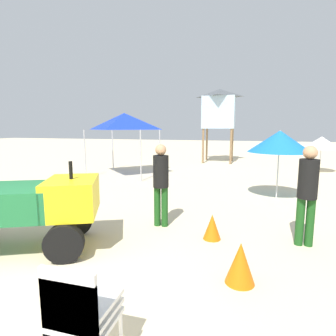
{
  "coord_description": "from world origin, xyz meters",
  "views": [
    {
      "loc": [
        2.86,
        -2.55,
        2.06
      ],
      "look_at": [
        1.06,
        3.85,
        1.06
      ],
      "focal_mm": 29.12,
      "sensor_mm": 36.0,
      "label": 1
    }
  ],
  "objects_px": {
    "lifeguard_near_left": "(307,189)",
    "lifeguard_near_center": "(161,180)",
    "stacked_plastic_chairs": "(79,311)",
    "utility_cart": "(22,205)",
    "beach_umbrella_mid": "(322,143)",
    "beach_umbrella_far": "(280,141)",
    "traffic_cone_near": "(212,227)",
    "traffic_cone_far": "(240,263)",
    "popup_canopy": "(124,121)",
    "lifeguard_tower": "(219,109)"
  },
  "relations": [
    {
      "from": "beach_umbrella_mid",
      "to": "beach_umbrella_far",
      "type": "xyz_separation_m",
      "value": [
        -2.43,
        -5.57,
        0.31
      ]
    },
    {
      "from": "traffic_cone_far",
      "to": "utility_cart",
      "type": "bearing_deg",
      "value": 179.39
    },
    {
      "from": "stacked_plastic_chairs",
      "to": "lifeguard_near_center",
      "type": "bearing_deg",
      "value": 96.58
    },
    {
      "from": "utility_cart",
      "to": "traffic_cone_near",
      "type": "xyz_separation_m",
      "value": [
        3.0,
        1.32,
        -0.55
      ]
    },
    {
      "from": "traffic_cone_near",
      "to": "stacked_plastic_chairs",
      "type": "bearing_deg",
      "value": -102.69
    },
    {
      "from": "lifeguard_near_left",
      "to": "traffic_cone_far",
      "type": "bearing_deg",
      "value": -124.83
    },
    {
      "from": "utility_cart",
      "to": "popup_canopy",
      "type": "xyz_separation_m",
      "value": [
        -1.5,
        7.34,
        1.52
      ]
    },
    {
      "from": "lifeguard_near_center",
      "to": "traffic_cone_near",
      "type": "xyz_separation_m",
      "value": [
        1.12,
        -0.4,
        -0.75
      ]
    },
    {
      "from": "popup_canopy",
      "to": "traffic_cone_far",
      "type": "xyz_separation_m",
      "value": [
        5.03,
        -7.38,
        -2.02
      ]
    },
    {
      "from": "lifeguard_tower",
      "to": "popup_canopy",
      "type": "bearing_deg",
      "value": -122.66
    },
    {
      "from": "lifeguard_near_left",
      "to": "lifeguard_near_center",
      "type": "relative_size",
      "value": 1.02
    },
    {
      "from": "traffic_cone_near",
      "to": "beach_umbrella_far",
      "type": "bearing_deg",
      "value": 67.02
    },
    {
      "from": "stacked_plastic_chairs",
      "to": "lifeguard_near_center",
      "type": "height_order",
      "value": "lifeguard_near_center"
    },
    {
      "from": "lifeguard_near_left",
      "to": "lifeguard_tower",
      "type": "relative_size",
      "value": 0.42
    },
    {
      "from": "beach_umbrella_far",
      "to": "lifeguard_tower",
      "type": "bearing_deg",
      "value": 107.12
    },
    {
      "from": "utility_cart",
      "to": "popup_canopy",
      "type": "bearing_deg",
      "value": 101.57
    },
    {
      "from": "beach_umbrella_mid",
      "to": "lifeguard_near_center",
      "type": "bearing_deg",
      "value": -120.14
    },
    {
      "from": "popup_canopy",
      "to": "traffic_cone_far",
      "type": "bearing_deg",
      "value": -55.73
    },
    {
      "from": "stacked_plastic_chairs",
      "to": "lifeguard_tower",
      "type": "bearing_deg",
      "value": 91.14
    },
    {
      "from": "utility_cart",
      "to": "lifeguard_near_left",
      "type": "height_order",
      "value": "lifeguard_near_left"
    },
    {
      "from": "lifeguard_near_left",
      "to": "beach_umbrella_far",
      "type": "height_order",
      "value": "beach_umbrella_far"
    },
    {
      "from": "utility_cart",
      "to": "lifeguard_tower",
      "type": "xyz_separation_m",
      "value": [
        2.0,
        12.8,
        2.33
      ]
    },
    {
      "from": "stacked_plastic_chairs",
      "to": "lifeguard_near_center",
      "type": "relative_size",
      "value": 0.59
    },
    {
      "from": "lifeguard_tower",
      "to": "traffic_cone_near",
      "type": "xyz_separation_m",
      "value": [
        1.0,
        -11.49,
        -2.88
      ]
    },
    {
      "from": "utility_cart",
      "to": "lifeguard_near_center",
      "type": "xyz_separation_m",
      "value": [
        1.88,
        1.72,
        0.21
      ]
    },
    {
      "from": "traffic_cone_near",
      "to": "beach_umbrella_mid",
      "type": "bearing_deg",
      "value": 66.68
    },
    {
      "from": "stacked_plastic_chairs",
      "to": "beach_umbrella_far",
      "type": "xyz_separation_m",
      "value": [
        2.18,
        6.61,
        1.06
      ]
    },
    {
      "from": "stacked_plastic_chairs",
      "to": "traffic_cone_far",
      "type": "relative_size",
      "value": 1.81
    },
    {
      "from": "lifeguard_near_center",
      "to": "beach_umbrella_mid",
      "type": "xyz_separation_m",
      "value": [
        5.01,
        8.63,
        0.36
      ]
    },
    {
      "from": "lifeguard_tower",
      "to": "lifeguard_near_left",
      "type": "bearing_deg",
      "value": -77.15
    },
    {
      "from": "lifeguard_near_left",
      "to": "beach_umbrella_mid",
      "type": "xyz_separation_m",
      "value": [
        2.31,
        8.87,
        0.34
      ]
    },
    {
      "from": "stacked_plastic_chairs",
      "to": "utility_cart",
      "type": "bearing_deg",
      "value": 141.44
    },
    {
      "from": "stacked_plastic_chairs",
      "to": "lifeguard_near_center",
      "type": "distance_m",
      "value": 3.59
    },
    {
      "from": "utility_cart",
      "to": "lifeguard_near_left",
      "type": "distance_m",
      "value": 4.82
    },
    {
      "from": "traffic_cone_far",
      "to": "beach_umbrella_far",
      "type": "bearing_deg",
      "value": 78.92
    },
    {
      "from": "utility_cart",
      "to": "traffic_cone_far",
      "type": "height_order",
      "value": "utility_cart"
    },
    {
      "from": "stacked_plastic_chairs",
      "to": "beach_umbrella_mid",
      "type": "xyz_separation_m",
      "value": [
        4.6,
        12.18,
        0.75
      ]
    },
    {
      "from": "popup_canopy",
      "to": "beach_umbrella_far",
      "type": "xyz_separation_m",
      "value": [
        5.97,
        -2.56,
        -0.64
      ]
    },
    {
      "from": "popup_canopy",
      "to": "beach_umbrella_mid",
      "type": "bearing_deg",
      "value": 19.74
    },
    {
      "from": "lifeguard_near_left",
      "to": "lifeguard_near_center",
      "type": "bearing_deg",
      "value": 174.99
    },
    {
      "from": "beach_umbrella_mid",
      "to": "stacked_plastic_chairs",
      "type": "bearing_deg",
      "value": -110.71
    },
    {
      "from": "traffic_cone_near",
      "to": "traffic_cone_far",
      "type": "height_order",
      "value": "traffic_cone_far"
    },
    {
      "from": "lifeguard_tower",
      "to": "traffic_cone_near",
      "type": "relative_size",
      "value": 8.98
    },
    {
      "from": "lifeguard_near_left",
      "to": "lifeguard_near_center",
      "type": "distance_m",
      "value": 2.71
    },
    {
      "from": "stacked_plastic_chairs",
      "to": "popup_canopy",
      "type": "relative_size",
      "value": 0.38
    },
    {
      "from": "lifeguard_near_center",
      "to": "lifeguard_tower",
      "type": "xyz_separation_m",
      "value": [
        0.12,
        11.08,
        2.12
      ]
    },
    {
      "from": "lifeguard_near_left",
      "to": "utility_cart",
      "type": "bearing_deg",
      "value": -162.07
    },
    {
      "from": "lifeguard_tower",
      "to": "traffic_cone_near",
      "type": "bearing_deg",
      "value": -85.03
    },
    {
      "from": "lifeguard_near_left",
      "to": "traffic_cone_near",
      "type": "bearing_deg",
      "value": -173.98
    },
    {
      "from": "traffic_cone_near",
      "to": "utility_cart",
      "type": "bearing_deg",
      "value": -156.3
    }
  ]
}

